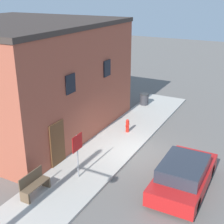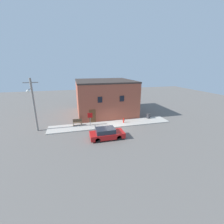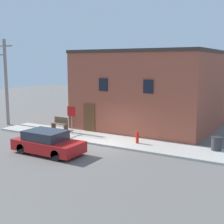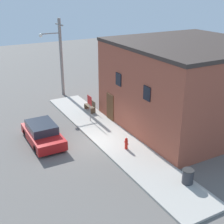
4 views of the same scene
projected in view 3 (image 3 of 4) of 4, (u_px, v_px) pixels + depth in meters
name	position (u px, v px, depth m)	size (l,w,h in m)	color
ground_plane	(100.00, 146.00, 19.73)	(80.00, 80.00, 0.00)	#66605B
sidewalk	(111.00, 140.00, 20.90)	(18.33, 2.78, 0.13)	#B2ADA3
brick_building	(153.00, 89.00, 25.61)	(10.08, 9.92, 6.15)	#9E4C38
fire_hydrant	(137.00, 137.00, 19.84)	(0.40, 0.19, 0.77)	red
stop_sign	(71.00, 115.00, 22.18)	(0.70, 0.06, 2.01)	gray
bench	(60.00, 124.00, 23.99)	(1.30, 0.44, 0.93)	brown
trash_bin	(216.00, 144.00, 18.26)	(0.63, 0.63, 0.80)	#333338
utility_pole	(5.00, 79.00, 25.79)	(1.80, 2.06, 7.13)	gray
parked_car	(48.00, 143.00, 18.04)	(4.17, 1.90, 1.34)	black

